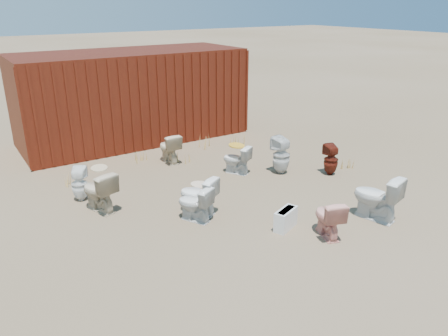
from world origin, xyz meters
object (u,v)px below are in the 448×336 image
toilet_front_e (376,197)px  toilet_back_yellowlid (236,160)px  toilet_front_a (198,195)px  shipping_container (132,96)px  toilet_front_maroon (331,160)px  toilet_back_beige_left (99,191)px  toilet_front_pink (328,218)px  toilet_back_e (281,155)px  toilet_front_c (195,204)px  toilet_back_beige_right (169,148)px  loose_tank (286,219)px  toilet_back_a (80,184)px

toilet_front_e → toilet_back_yellowlid: toilet_front_e is taller
toilet_front_a → shipping_container: bearing=-129.6°
shipping_container → toilet_front_e: (1.64, -6.97, -0.78)m
toilet_front_maroon → toilet_back_beige_left: bearing=2.2°
toilet_front_pink → toilet_front_maroon: 2.82m
toilet_front_a → toilet_front_pink: size_ratio=1.09×
toilet_front_e → toilet_back_beige_left: size_ratio=1.08×
toilet_front_e → toilet_back_e: bearing=-105.0°
toilet_front_c → toilet_back_beige_left: (-1.27, 1.30, 0.06)m
toilet_front_pink → toilet_front_e: (1.14, -0.03, 0.09)m
toilet_back_beige_right → shipping_container: bearing=-91.2°
toilet_front_e → toilet_back_yellowlid: (-0.80, 3.15, -0.09)m
toilet_back_yellowlid → loose_tank: 2.68m
toilet_front_a → toilet_front_e: size_ratio=0.86×
loose_tank → toilet_back_a: bearing=108.6°
toilet_front_e → toilet_back_beige_left: toilet_front_e is taller
toilet_front_pink → toilet_back_beige_right: (-0.58, 4.60, 0.03)m
toilet_front_c → toilet_front_maroon: size_ratio=0.93×
toilet_front_a → toilet_front_e: toilet_front_e is taller
toilet_back_beige_right → toilet_front_maroon: bearing=135.4°
toilet_back_beige_left → loose_tank: bearing=119.5°
toilet_front_maroon → toilet_back_e: bearing=-23.1°
toilet_front_c → toilet_back_yellowlid: bearing=-169.4°
loose_tank → toilet_front_e: bearing=-42.4°
loose_tank → shipping_container: bearing=69.1°
toilet_front_c → toilet_back_e: toilet_back_e is taller
shipping_container → toilet_back_beige_right: 2.48m
toilet_front_pink → toilet_back_a: bearing=-29.8°
toilet_front_c → toilet_back_a: 2.42m
toilet_front_maroon → toilet_back_e: 1.10m
toilet_front_pink → toilet_back_e: bearing=-94.1°
toilet_front_a → toilet_front_e: 3.14m
shipping_container → toilet_back_a: size_ratio=8.91×
toilet_back_a → toilet_back_beige_left: toilet_back_beige_left is taller
toilet_back_yellowlid → toilet_front_c: bearing=8.9°
toilet_front_a → toilet_front_maroon: size_ratio=1.04×
toilet_front_pink → toilet_back_yellowlid: 3.14m
toilet_front_c → toilet_back_yellowlid: (1.91, 1.47, -0.00)m
toilet_front_pink → toilet_back_e: 2.85m
toilet_front_e → toilet_back_e: 2.61m
toilet_back_beige_right → toilet_back_e: toilet_back_e is taller
toilet_back_e → toilet_front_pink: bearing=59.6°
toilet_front_pink → toilet_back_beige_left: size_ratio=0.86×
toilet_back_beige_right → loose_tank: (0.17, -4.04, -0.18)m
shipping_container → toilet_front_e: shipping_container is taller
toilet_back_e → loose_tank: 2.59m
shipping_container → toilet_back_e: (1.68, -4.35, -0.78)m
toilet_front_c → toilet_back_e: 2.90m
toilet_back_beige_right → toilet_back_e: bearing=132.1°
toilet_front_a → toilet_back_e: toilet_back_e is taller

